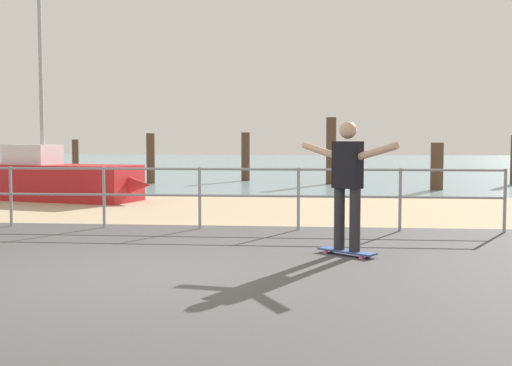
# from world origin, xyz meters

# --- Properties ---
(ground_plane) EXTENTS (24.00, 10.00, 0.04)m
(ground_plane) POSITION_xyz_m (0.00, -1.00, 0.00)
(ground_plane) COLOR #474444
(ground_plane) RESTS_ON ground
(beach_strip) EXTENTS (24.00, 6.00, 0.04)m
(beach_strip) POSITION_xyz_m (0.00, 7.00, 0.00)
(beach_strip) COLOR tan
(beach_strip) RESTS_ON ground
(sea_surface) EXTENTS (72.00, 50.00, 0.04)m
(sea_surface) POSITION_xyz_m (0.00, 35.00, 0.00)
(sea_surface) COLOR #75939E
(sea_surface) RESTS_ON ground
(railing_fence) EXTENTS (13.25, 0.05, 1.05)m
(railing_fence) POSITION_xyz_m (-1.51, 3.60, 0.70)
(railing_fence) COLOR gray
(railing_fence) RESTS_ON ground
(sailboat) EXTENTS (5.06, 2.43, 5.81)m
(sailboat) POSITION_xyz_m (-4.30, 8.33, 0.53)
(sailboat) COLOR #B21E23
(sailboat) RESTS_ON ground
(skateboard) EXTENTS (0.76, 0.65, 0.08)m
(skateboard) POSITION_xyz_m (2.47, 1.34, 0.07)
(skateboard) COLOR #334C8C
(skateboard) RESTS_ON ground
(skateboarder) EXTENTS (1.20, 0.96, 1.65)m
(skateboarder) POSITION_xyz_m (2.47, 1.34, 1.02)
(skateboarder) COLOR #26262B
(skateboarder) RESTS_ON skateboard
(groyne_post_0) EXTENTS (0.24, 0.24, 1.54)m
(groyne_post_0) POSITION_xyz_m (-6.72, 15.64, 0.77)
(groyne_post_0) COLOR #513826
(groyne_post_0) RESTS_ON ground
(groyne_post_1) EXTENTS (0.29, 0.29, 1.76)m
(groyne_post_1) POSITION_xyz_m (-3.62, 14.57, 0.88)
(groyne_post_1) COLOR #513826
(groyne_post_1) RESTS_ON ground
(groyne_post_2) EXTENTS (0.31, 0.31, 1.80)m
(groyne_post_2) POSITION_xyz_m (-0.51, 16.35, 0.90)
(groyne_post_2) COLOR #513826
(groyne_post_2) RESTS_ON ground
(groyne_post_3) EXTENTS (0.34, 0.34, 2.29)m
(groyne_post_3) POSITION_xyz_m (2.59, 14.92, 1.15)
(groyne_post_3) COLOR #513826
(groyne_post_3) RESTS_ON ground
(groyne_post_4) EXTENTS (0.38, 0.38, 1.44)m
(groyne_post_4) POSITION_xyz_m (5.70, 12.56, 0.72)
(groyne_post_4) COLOR #513826
(groyne_post_4) RESTS_ON ground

